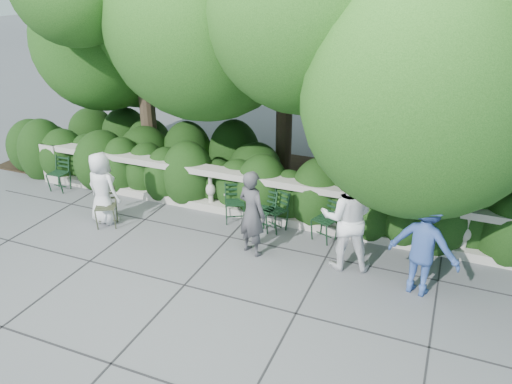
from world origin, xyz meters
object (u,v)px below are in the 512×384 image
at_px(person_older_blue, 425,243).
at_px(chair_d, 235,225).
at_px(chair_b, 260,232).
at_px(person_casual_man, 347,217).
at_px(person_woman_grey, 252,213).
at_px(chair_a, 57,193).
at_px(chair_e, 270,232).
at_px(chair_weathered, 107,229).
at_px(person_businessman, 102,188).
at_px(chair_c, 319,242).

bearing_deg(person_older_blue, chair_d, 0.03).
xyz_separation_m(chair_b, person_casual_man, (1.88, -0.59, 0.98)).
distance_m(chair_b, person_woman_grey, 1.17).
distance_m(chair_a, chair_d, 4.66).
distance_m(chair_a, chair_b, 5.25).
bearing_deg(chair_e, person_older_blue, 4.70).
relative_size(chair_a, chair_e, 1.00).
bearing_deg(person_woman_grey, chair_d, -27.48).
distance_m(chair_d, chair_e, 0.80).
height_order(chair_d, chair_e, same).
bearing_deg(chair_d, person_older_blue, -41.65).
distance_m(chair_weathered, person_woman_grey, 3.26).
distance_m(chair_a, person_older_blue, 8.55).
distance_m(chair_a, person_businessman, 2.33).
bearing_deg(chair_e, person_woman_grey, -70.07).
height_order(chair_b, person_woman_grey, person_woman_grey).
bearing_deg(chair_d, person_casual_man, -42.55).
bearing_deg(chair_e, chair_weathered, -137.49).
bearing_deg(chair_c, person_businessman, -148.56).
relative_size(chair_a, person_businessman, 0.54).
bearing_deg(chair_b, chair_a, -169.15).
xyz_separation_m(chair_b, chair_c, (1.25, 0.04, 0.00)).
xyz_separation_m(chair_a, chair_weathered, (2.28, -1.05, 0.00)).
xyz_separation_m(person_businessman, person_woman_grey, (3.36, 0.03, 0.06)).
height_order(chair_weathered, person_woman_grey, person_woman_grey).
distance_m(chair_d, chair_weathered, 2.66).
xyz_separation_m(chair_weathered, person_woman_grey, (3.13, 0.31, 0.83)).
bearing_deg(person_businessman, chair_b, -157.63).
bearing_deg(person_businessman, person_older_blue, -172.68).
bearing_deg(person_casual_man, chair_b, -31.74).
height_order(person_businessman, person_casual_man, person_casual_man).
bearing_deg(person_woman_grey, chair_a, 14.23).
distance_m(chair_b, chair_e, 0.21).
height_order(chair_b, chair_d, same).
height_order(chair_c, person_businessman, person_businessman).
bearing_deg(chair_d, person_businessman, 172.27).
bearing_deg(chair_d, person_woman_grey, -76.76).
distance_m(chair_weathered, person_businessman, 0.85).
relative_size(person_woman_grey, person_casual_man, 0.85).
bearing_deg(chair_b, chair_weathered, -149.29).
bearing_deg(person_casual_man, person_businessman, -11.70).
bearing_deg(chair_d, chair_a, 154.60).
distance_m(chair_d, person_casual_man, 2.75).
distance_m(chair_c, person_older_blue, 2.35).
relative_size(chair_b, chair_d, 1.00).
bearing_deg(person_casual_man, person_older_blue, 152.85).
bearing_deg(chair_a, person_businessman, -22.40).
distance_m(person_casual_man, person_older_blue, 1.36).
bearing_deg(chair_weathered, person_woman_grey, -23.45).
bearing_deg(chair_weathered, person_businessman, 99.51).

